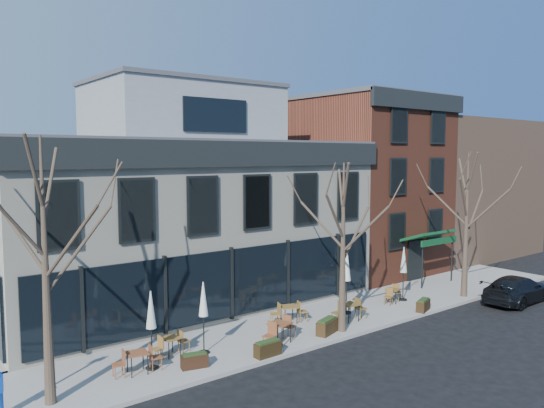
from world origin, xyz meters
TOP-DOWN VIEW (x-y plane):
  - ground at (0.00, 0.00)m, footprint 120.00×120.00m
  - sidewalk_front at (3.25, -2.15)m, footprint 33.50×4.70m
  - corner_building at (0.07, 5.07)m, footprint 18.39×10.39m
  - red_brick_building at (13.00, 4.98)m, footprint 8.20×11.78m
  - bg_building at (23.00, 6.00)m, footprint 12.00×12.00m
  - tree_corner at (-8.49, -3.20)m, footprint 3.93×3.98m
  - tree_mid at (3.01, -3.90)m, footprint 3.50×3.55m
  - tree_right at (12.01, -3.90)m, footprint 3.72×3.77m
  - parked_sedan at (13.55, -5.97)m, footprint 4.76×2.03m
  - cafe_set_0 at (-5.56, -2.74)m, footprint 1.73×0.77m
  - cafe_set_1 at (-3.94, -1.99)m, footprint 1.62×0.71m
  - cafe_set_2 at (0.02, -3.45)m, footprint 1.94×1.03m
  - cafe_set_3 at (1.96, -1.68)m, footprint 1.75×1.00m
  - cafe_set_4 at (4.23, -3.14)m, footprint 1.84×0.80m
  - cafe_set_5 at (8.12, -2.37)m, footprint 1.61×0.88m
  - umbrella_0 at (-5.01, -2.68)m, footprint 0.44×0.44m
  - umbrella_1 at (-2.85, -2.52)m, footprint 0.43×0.43m
  - umbrella_3 at (4.94, -2.26)m, footprint 0.47×0.47m
  - umbrella_4 at (8.83, -2.45)m, footprint 0.44×0.44m
  - planter_0 at (-3.81, -3.50)m, footprint 0.99×0.58m
  - planter_1 at (-1.14, -4.20)m, footprint 1.04×0.43m
  - planter_2 at (2.27, -3.76)m, footprint 1.21×0.78m
  - planter_3 at (8.12, -4.20)m, footprint 1.07×0.71m

SIDE VIEW (x-z plane):
  - ground at x=0.00m, z-range 0.00..0.00m
  - sidewalk_front at x=3.25m, z-range 0.00..0.15m
  - planter_0 at x=-3.81m, z-range 0.15..0.67m
  - planter_3 at x=8.12m, z-range 0.15..0.71m
  - planter_1 at x=-1.14m, z-range 0.15..0.72m
  - planter_2 at x=2.27m, z-range 0.15..0.78m
  - cafe_set_5 at x=8.12m, z-range 0.16..0.99m
  - cafe_set_1 at x=-3.94m, z-range 0.16..1.00m
  - cafe_set_0 at x=-5.56m, z-range 0.16..1.05m
  - cafe_set_3 at x=1.96m, z-range 0.16..1.07m
  - cafe_set_4 at x=4.23m, z-range 0.16..1.11m
  - cafe_set_2 at x=0.02m, z-range 0.16..1.16m
  - parked_sedan at x=13.55m, z-range 0.00..1.37m
  - umbrella_1 at x=-2.85m, z-range 0.71..3.40m
  - umbrella_0 at x=-5.01m, z-range 0.71..3.45m
  - umbrella_4 at x=8.83m, z-range 0.71..3.45m
  - umbrella_3 at x=4.94m, z-range 0.76..3.71m
  - tree_mid at x=3.01m, z-range 0.27..7.31m
  - tree_right at x=12.01m, z-range 0.28..7.76m
  - tree_corner at x=-8.49m, z-range 0.29..8.21m
  - corner_building at x=0.07m, z-range -0.83..10.27m
  - bg_building at x=23.00m, z-range 0.00..10.00m
  - red_brick_building at x=13.00m, z-range 0.05..11.22m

